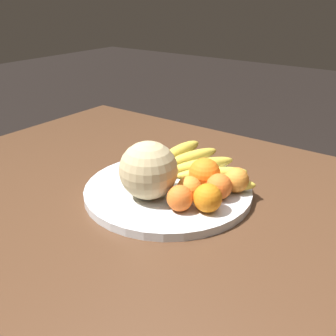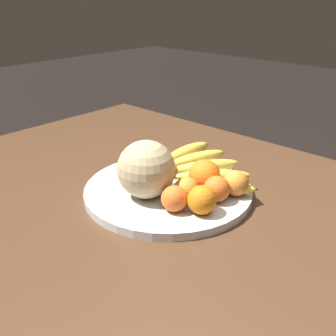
% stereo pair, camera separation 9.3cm
% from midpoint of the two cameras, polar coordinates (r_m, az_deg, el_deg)
% --- Properties ---
extents(kitchen_table, '(1.53, 1.05, 0.72)m').
position_cam_midpoint_polar(kitchen_table, '(0.95, -1.34, -10.23)').
color(kitchen_table, '#4C301E').
rests_on(kitchen_table, ground_plane).
extents(fruit_bowl, '(0.41, 0.41, 0.02)m').
position_cam_midpoint_polar(fruit_bowl, '(0.96, -2.79, -3.24)').
color(fruit_bowl, silver).
rests_on(fruit_bowl, kitchen_table).
extents(melon, '(0.13, 0.13, 0.13)m').
position_cam_midpoint_polar(melon, '(0.88, -5.88, -0.39)').
color(melon, tan).
rests_on(melon, fruit_bowl).
extents(banana_bunch, '(0.30, 0.26, 0.04)m').
position_cam_midpoint_polar(banana_bunch, '(1.02, 2.02, 0.35)').
color(banana_bunch, brown).
rests_on(banana_bunch, fruit_bowl).
extents(orange_front_left, '(0.08, 0.08, 0.08)m').
position_cam_midpoint_polar(orange_front_left, '(0.93, 2.49, -0.87)').
color(orange_front_left, orange).
rests_on(orange_front_left, fruit_bowl).
extents(orange_front_right, '(0.06, 0.06, 0.06)m').
position_cam_midpoint_polar(orange_front_right, '(0.84, 2.42, -4.58)').
color(orange_front_right, orange).
rests_on(orange_front_right, fruit_bowl).
extents(orange_mid_center, '(0.06, 0.06, 0.06)m').
position_cam_midpoint_polar(orange_mid_center, '(0.93, 7.05, -1.80)').
color(orange_mid_center, orange).
rests_on(orange_mid_center, fruit_bowl).
extents(orange_back_left, '(0.06, 0.06, 0.06)m').
position_cam_midpoint_polar(orange_back_left, '(0.84, -1.44, -4.48)').
color(orange_back_left, orange).
rests_on(orange_back_left, fruit_bowl).
extents(orange_back_right, '(0.06, 0.06, 0.06)m').
position_cam_midpoint_polar(orange_back_right, '(0.89, 4.47, -2.77)').
color(orange_back_right, orange).
rests_on(orange_back_right, fruit_bowl).
extents(orange_top_small, '(0.06, 0.06, 0.06)m').
position_cam_midpoint_polar(orange_top_small, '(0.88, 0.08, -3.04)').
color(orange_top_small, orange).
rests_on(orange_top_small, fruit_bowl).
extents(produce_tag, '(0.09, 0.08, 0.00)m').
position_cam_midpoint_polar(produce_tag, '(0.92, 0.07, -3.75)').
color(produce_tag, white).
rests_on(produce_tag, fruit_bowl).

